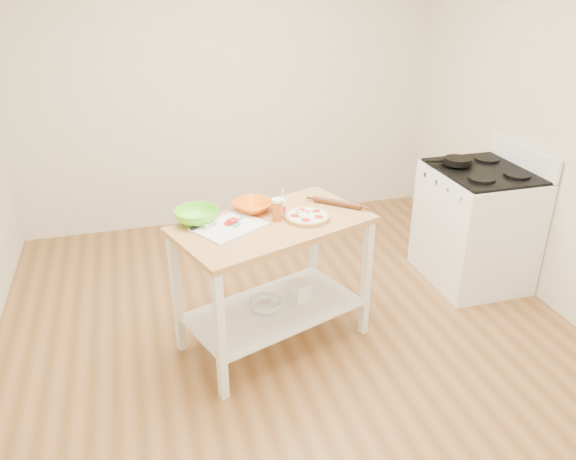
{
  "coord_description": "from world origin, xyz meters",
  "views": [
    {
      "loc": [
        -0.91,
        -2.97,
        2.37
      ],
      "look_at": [
        -0.02,
        0.13,
        0.83
      ],
      "focal_mm": 35.0,
      "sensor_mm": 36.0,
      "label": 1
    }
  ],
  "objects_px": {
    "prep_island": "(273,257)",
    "skillet": "(457,161)",
    "beer_pint": "(277,209)",
    "rolling_pin": "(337,203)",
    "green_bowl": "(197,216)",
    "shelf_bin": "(300,290)",
    "pizza": "(307,216)",
    "shelf_glass_bowl": "(265,305)",
    "knife": "(202,224)",
    "orange_bowl": "(253,206)",
    "spatula": "(238,222)",
    "cutting_board": "(228,226)",
    "yogurt_tub": "(279,208)",
    "gas_stove": "(476,225)"
  },
  "relations": [
    {
      "from": "knife",
      "to": "shelf_glass_bowl",
      "type": "height_order",
      "value": "knife"
    },
    {
      "from": "prep_island",
      "to": "beer_pint",
      "type": "height_order",
      "value": "beer_pint"
    },
    {
      "from": "skillet",
      "to": "cutting_board",
      "type": "xyz_separation_m",
      "value": [
        -1.9,
        -0.54,
        -0.07
      ]
    },
    {
      "from": "rolling_pin",
      "to": "yogurt_tub",
      "type": "bearing_deg",
      "value": -175.13
    },
    {
      "from": "orange_bowl",
      "to": "green_bowl",
      "type": "bearing_deg",
      "value": -167.51
    },
    {
      "from": "prep_island",
      "to": "yogurt_tub",
      "type": "xyz_separation_m",
      "value": [
        0.07,
        0.1,
        0.3
      ]
    },
    {
      "from": "green_bowl",
      "to": "shelf_glass_bowl",
      "type": "height_order",
      "value": "green_bowl"
    },
    {
      "from": "green_bowl",
      "to": "orange_bowl",
      "type": "bearing_deg",
      "value": 12.49
    },
    {
      "from": "gas_stove",
      "to": "skillet",
      "type": "bearing_deg",
      "value": 137.59
    },
    {
      "from": "gas_stove",
      "to": "pizza",
      "type": "distance_m",
      "value": 1.66
    },
    {
      "from": "spatula",
      "to": "rolling_pin",
      "type": "height_order",
      "value": "rolling_pin"
    },
    {
      "from": "pizza",
      "to": "spatula",
      "type": "height_order",
      "value": "pizza"
    },
    {
      "from": "shelf_glass_bowl",
      "to": "orange_bowl",
      "type": "bearing_deg",
      "value": 95.08
    },
    {
      "from": "spatula",
      "to": "shelf_glass_bowl",
      "type": "bearing_deg",
      "value": -57.0
    },
    {
      "from": "spatula",
      "to": "shelf_glass_bowl",
      "type": "relative_size",
      "value": 0.64
    },
    {
      "from": "spatula",
      "to": "yogurt_tub",
      "type": "distance_m",
      "value": 0.3
    },
    {
      "from": "beer_pint",
      "to": "shelf_bin",
      "type": "relative_size",
      "value": 1.16
    },
    {
      "from": "spatula",
      "to": "orange_bowl",
      "type": "bearing_deg",
      "value": 5.38
    },
    {
      "from": "spatula",
      "to": "shelf_bin",
      "type": "height_order",
      "value": "spatula"
    },
    {
      "from": "skillet",
      "to": "prep_island",
      "type": "bearing_deg",
      "value": -144.83
    },
    {
      "from": "knife",
      "to": "rolling_pin",
      "type": "height_order",
      "value": "rolling_pin"
    },
    {
      "from": "pizza",
      "to": "beer_pint",
      "type": "bearing_deg",
      "value": 168.51
    },
    {
      "from": "prep_island",
      "to": "skillet",
      "type": "relative_size",
      "value": 3.79
    },
    {
      "from": "beer_pint",
      "to": "rolling_pin",
      "type": "xyz_separation_m",
      "value": [
        0.44,
        0.11,
        -0.05
      ]
    },
    {
      "from": "pizza",
      "to": "shelf_glass_bowl",
      "type": "xyz_separation_m",
      "value": [
        -0.28,
        0.01,
        -0.62
      ]
    },
    {
      "from": "pizza",
      "to": "beer_pint",
      "type": "distance_m",
      "value": 0.2
    },
    {
      "from": "spatula",
      "to": "shelf_glass_bowl",
      "type": "distance_m",
      "value": 0.64
    },
    {
      "from": "beer_pint",
      "to": "shelf_glass_bowl",
      "type": "relative_size",
      "value": 0.63
    },
    {
      "from": "cutting_board",
      "to": "beer_pint",
      "type": "distance_m",
      "value": 0.33
    },
    {
      "from": "cutting_board",
      "to": "knife",
      "type": "relative_size",
      "value": 2.33
    },
    {
      "from": "pizza",
      "to": "prep_island",
      "type": "bearing_deg",
      "value": 177.13
    },
    {
      "from": "pizza",
      "to": "green_bowl",
      "type": "xyz_separation_m",
      "value": [
        -0.68,
        0.14,
        0.03
      ]
    },
    {
      "from": "shelf_bin",
      "to": "skillet",
      "type": "bearing_deg",
      "value": 18.26
    },
    {
      "from": "skillet",
      "to": "green_bowl",
      "type": "bearing_deg",
      "value": -152.0
    },
    {
      "from": "pizza",
      "to": "knife",
      "type": "bearing_deg",
      "value": 173.56
    },
    {
      "from": "skillet",
      "to": "beer_pint",
      "type": "relative_size",
      "value": 2.55
    },
    {
      "from": "orange_bowl",
      "to": "shelf_bin",
      "type": "height_order",
      "value": "orange_bowl"
    },
    {
      "from": "skillet",
      "to": "pizza",
      "type": "bearing_deg",
      "value": -141.7
    },
    {
      "from": "cutting_board",
      "to": "green_bowl",
      "type": "bearing_deg",
      "value": 113.63
    },
    {
      "from": "cutting_board",
      "to": "yogurt_tub",
      "type": "bearing_deg",
      "value": -14.74
    },
    {
      "from": "orange_bowl",
      "to": "green_bowl",
      "type": "height_order",
      "value": "green_bowl"
    },
    {
      "from": "cutting_board",
      "to": "rolling_pin",
      "type": "xyz_separation_m",
      "value": [
        0.76,
        0.13,
        0.01
      ]
    },
    {
      "from": "cutting_board",
      "to": "green_bowl",
      "type": "relative_size",
      "value": 1.81
    },
    {
      "from": "orange_bowl",
      "to": "yogurt_tub",
      "type": "bearing_deg",
      "value": -36.9
    },
    {
      "from": "knife",
      "to": "green_bowl",
      "type": "distance_m",
      "value": 0.07
    },
    {
      "from": "knife",
      "to": "shelf_bin",
      "type": "xyz_separation_m",
      "value": [
        0.64,
        0.01,
        -0.6
      ]
    },
    {
      "from": "rolling_pin",
      "to": "green_bowl",
      "type": "bearing_deg",
      "value": -179.52
    },
    {
      "from": "spatula",
      "to": "rolling_pin",
      "type": "bearing_deg",
      "value": -38.48
    },
    {
      "from": "knife",
      "to": "rolling_pin",
      "type": "xyz_separation_m",
      "value": [
        0.91,
        0.07,
        0.0
      ]
    },
    {
      "from": "green_bowl",
      "to": "cutting_board",
      "type": "bearing_deg",
      "value": -35.92
    }
  ]
}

